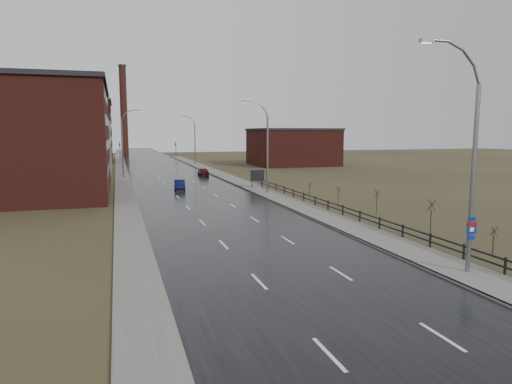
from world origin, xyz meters
TOP-DOWN VIEW (x-y plane):
  - ground at (0.00, 0.00)m, footprint 320.00×320.00m
  - road at (0.00, 60.00)m, footprint 14.00×300.00m
  - sidewalk_right at (8.60, 35.00)m, footprint 3.20×180.00m
  - curb_right at (7.08, 35.00)m, footprint 0.16×180.00m
  - sidewalk_left at (-8.20, 60.00)m, footprint 2.40×260.00m
  - warehouse_near at (-20.99, 45.00)m, footprint 22.44×28.56m
  - warehouse_mid at (-17.99, 78.00)m, footprint 16.32×20.40m
  - warehouse_far at (-22.99, 108.00)m, footprint 26.52×24.48m
  - building_right at (30.30, 82.00)m, footprint 18.36×16.32m
  - smokestack at (-6.00, 150.00)m, footprint 2.70×2.70m
  - streetlight_main at (8.47, 2.00)m, footprint 3.91×0.29m
  - streetlight_right_mid at (8.50, 36.00)m, footprint 3.36×0.28m
  - streetlight_left at (-7.70, 62.00)m, footprint 3.36×0.28m
  - streetlight_right_far at (8.50, 90.00)m, footprint 3.36×0.28m
  - guardrail at (10.30, 18.31)m, footprint 0.10×53.05m
  - shrub_b at (13.09, 4.67)m, footprint 0.43×0.46m
  - shrub_c at (12.09, 9.30)m, footprint 0.69×0.73m
  - shrub_d at (14.05, 19.49)m, footprint 0.54×0.57m
  - shrub_e at (12.48, 24.17)m, footprint 0.50×0.53m
  - shrub_f at (13.24, 33.11)m, footprint 0.39×0.41m
  - billboard at (9.10, 41.23)m, footprint 1.93×0.17m
  - traffic_light_left at (-8.00, 120.00)m, footprint 0.58×2.73m
  - traffic_light_right at (8.00, 120.00)m, footprint 0.58×2.73m
  - car_near at (-1.16, 42.77)m, footprint 1.83×4.11m
  - car_far at (5.41, 61.21)m, footprint 1.83×4.17m

SIDE VIEW (x-z plane):
  - ground at x=0.00m, z-range 0.00..0.00m
  - road at x=0.00m, z-range 0.00..0.06m
  - sidewalk_left at x=-8.20m, z-range 0.00..0.12m
  - sidewalk_right at x=8.60m, z-range 0.00..0.18m
  - curb_right at x=7.08m, z-range 0.00..0.18m
  - car_near at x=-1.16m, z-range 0.00..1.31m
  - car_far at x=5.41m, z-range 0.00..1.40m
  - guardrail at x=10.30m, z-range 0.16..1.26m
  - shrub_f at x=13.24m, z-range 0.05..1.64m
  - shrub_b at x=13.09m, z-range 0.05..1.86m
  - shrub_e at x=12.48m, z-range 0.06..2.18m
  - shrub_d at x=14.05m, z-range 0.07..2.36m
  - shrub_c at x=12.09m, z-range 0.09..3.04m
  - billboard at x=9.10m, z-range 0.43..2.97m
  - building_right at x=30.30m, z-range 0.01..8.51m
  - traffic_light_left at x=-8.00m, z-range 1.95..7.25m
  - traffic_light_right at x=8.00m, z-range 1.95..7.25m
  - warehouse_mid at x=-17.99m, z-range 0.01..10.51m
  - streetlight_right_mid at x=8.50m, z-range 0.16..11.51m
  - streetlight_left at x=-7.70m, z-range 0.16..11.51m
  - streetlight_right_far at x=8.50m, z-range 0.16..11.51m
  - streetlight_main at x=8.47m, z-range 0.01..12.11m
  - warehouse_near at x=-20.99m, z-range 0.01..13.51m
  - warehouse_far at x=-22.99m, z-range 0.01..15.51m
  - smokestack at x=-6.00m, z-range 0.15..30.85m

